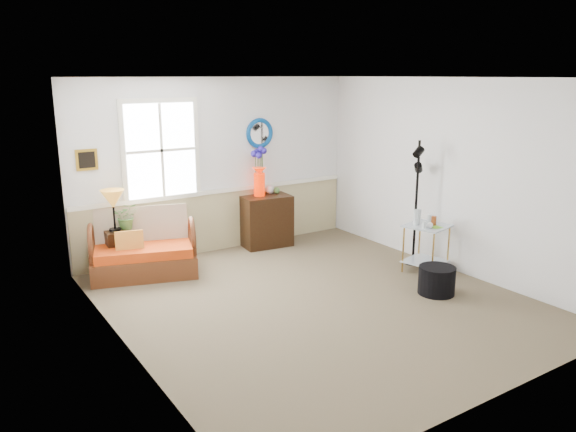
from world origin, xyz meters
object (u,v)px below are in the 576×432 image
cabinet (266,221)px  lamp_stand (119,252)px  ottoman (437,280)px  side_table (426,249)px  loveseat (143,243)px  floor_lamp (416,203)px

cabinet → lamp_stand: bearing=-173.8°
ottoman → cabinet: bearing=103.9°
cabinet → side_table: cabinet is taller
loveseat → floor_lamp: 3.79m
loveseat → lamp_stand: bearing=149.5°
loveseat → floor_lamp: size_ratio=0.77×
floor_lamp → ottoman: size_ratio=3.92×
lamp_stand → cabinet: size_ratio=0.74×
side_table → cabinet: bearing=117.9°
floor_lamp → ottoman: (-0.60, -0.98, -0.71)m
loveseat → lamp_stand: (-0.25, 0.27, -0.15)m
lamp_stand → ottoman: 4.20m
loveseat → ottoman: 3.84m
side_table → floor_lamp: (0.13, 0.35, 0.55)m
lamp_stand → cabinet: 2.32m
cabinet → floor_lamp: size_ratio=0.46×
cabinet → ottoman: size_ratio=1.79×
cabinet → floor_lamp: bearing=-48.9°
lamp_stand → ottoman: lamp_stand is taller
loveseat → floor_lamp: bearing=-8.3°
floor_lamp → cabinet: bearing=115.4°
loveseat → cabinet: bearing=24.6°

